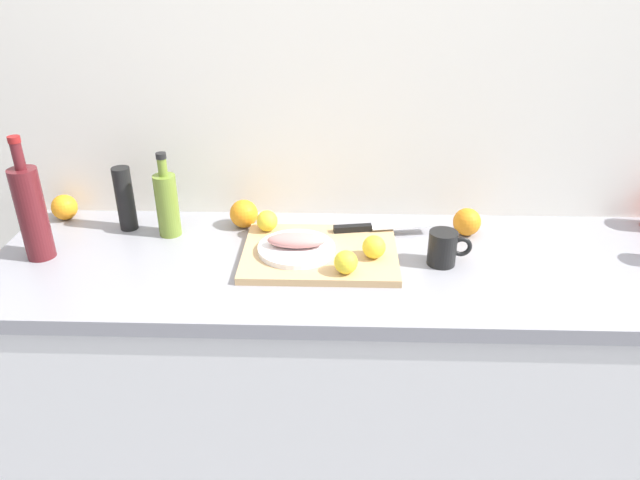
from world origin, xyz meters
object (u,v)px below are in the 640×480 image
(wine_bottle, at_px, (32,211))
(orange_0, at_px, (244,214))
(fish_fillet, at_px, (296,240))
(chef_knife, at_px, (371,227))
(coffee_mug_1, at_px, (444,248))
(lemon_0, at_px, (346,262))
(olive_oil_bottle, at_px, (167,203))
(cutting_board, at_px, (320,253))
(pepper_mill, at_px, (125,199))
(white_plate, at_px, (296,249))

(wine_bottle, bearing_deg, orange_0, 20.88)
(fish_fillet, xyz_separation_m, chef_knife, (0.21, 0.13, -0.02))
(fish_fillet, xyz_separation_m, orange_0, (-0.17, 0.19, -0.01))
(coffee_mug_1, bearing_deg, lemon_0, -161.00)
(orange_0, bearing_deg, fish_fillet, -48.05)
(lemon_0, distance_m, olive_oil_bottle, 0.56)
(cutting_board, bearing_deg, olive_oil_bottle, 164.59)
(fish_fillet, bearing_deg, coffee_mug_1, -3.04)
(cutting_board, bearing_deg, pepper_mill, 164.80)
(coffee_mug_1, distance_m, orange_0, 0.60)
(olive_oil_bottle, bearing_deg, chef_knife, 0.29)
(cutting_board, bearing_deg, coffee_mug_1, -5.22)
(wine_bottle, relative_size, pepper_mill, 1.77)
(wine_bottle, bearing_deg, fish_fillet, 1.04)
(fish_fillet, height_order, olive_oil_bottle, olive_oil_bottle)
(wine_bottle, relative_size, coffee_mug_1, 2.93)
(olive_oil_bottle, xyz_separation_m, pepper_mill, (-0.13, 0.03, -0.00))
(lemon_0, bearing_deg, fish_fillet, 140.28)
(fish_fillet, bearing_deg, lemon_0, -39.72)
(cutting_board, height_order, wine_bottle, wine_bottle)
(cutting_board, distance_m, orange_0, 0.29)
(cutting_board, relative_size, fish_fillet, 2.67)
(orange_0, bearing_deg, chef_knife, -8.23)
(coffee_mug_1, xyz_separation_m, orange_0, (-0.56, 0.21, -0.01))
(chef_knife, bearing_deg, olive_oil_bottle, 171.16)
(white_plate, distance_m, olive_oil_bottle, 0.40)
(cutting_board, relative_size, lemon_0, 6.91)
(cutting_board, bearing_deg, orange_0, 142.41)
(orange_0, bearing_deg, pepper_mill, -176.17)
(orange_0, bearing_deg, white_plate, -48.05)
(white_plate, bearing_deg, wine_bottle, -178.96)
(chef_knife, bearing_deg, orange_0, 162.64)
(lemon_0, xyz_separation_m, olive_oil_bottle, (-0.51, 0.24, 0.05))
(chef_knife, height_order, olive_oil_bottle, olive_oil_bottle)
(white_plate, bearing_deg, cutting_board, 8.17)
(fish_fillet, xyz_separation_m, lemon_0, (0.13, -0.11, -0.00))
(lemon_0, bearing_deg, pepper_mill, 156.85)
(cutting_board, distance_m, chef_knife, 0.19)
(lemon_0, bearing_deg, cutting_board, 120.01)
(lemon_0, xyz_separation_m, coffee_mug_1, (0.26, 0.09, -0.00))
(chef_knife, xyz_separation_m, olive_oil_bottle, (-0.58, -0.00, 0.07))
(lemon_0, bearing_deg, coffee_mug_1, 19.00)
(cutting_board, xyz_separation_m, white_plate, (-0.06, -0.01, 0.02))
(olive_oil_bottle, relative_size, coffee_mug_1, 2.15)
(fish_fillet, xyz_separation_m, pepper_mill, (-0.51, 0.16, 0.04))
(olive_oil_bottle, bearing_deg, cutting_board, -15.41)
(lemon_0, distance_m, wine_bottle, 0.83)
(cutting_board, relative_size, white_plate, 2.00)
(pepper_mill, bearing_deg, chef_knife, -2.51)
(wine_bottle, xyz_separation_m, pepper_mill, (0.18, 0.18, -0.04))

